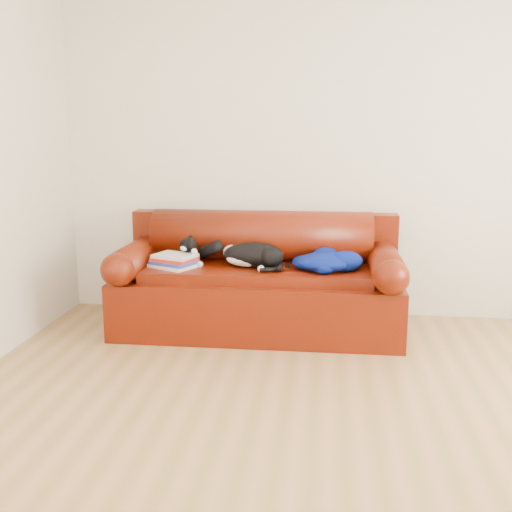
% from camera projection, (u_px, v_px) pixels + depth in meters
% --- Properties ---
extents(ground, '(4.50, 4.50, 0.00)m').
position_uv_depth(ground, '(344.00, 428.00, 3.04)').
color(ground, olive).
rests_on(ground, ground).
extents(room_shell, '(4.52, 4.02, 2.61)m').
position_uv_depth(room_shell, '(382.00, 89.00, 2.70)').
color(room_shell, beige).
rests_on(room_shell, ground).
extents(sofa_base, '(2.10, 0.90, 0.50)m').
position_uv_depth(sofa_base, '(258.00, 299.00, 4.52)').
color(sofa_base, '#3B0C02').
rests_on(sofa_base, ground).
extents(sofa_back, '(2.10, 1.01, 0.88)m').
position_uv_depth(sofa_back, '(262.00, 253.00, 4.69)').
color(sofa_back, '#3B0C02').
rests_on(sofa_back, ground).
extents(book_stack, '(0.38, 0.35, 0.10)m').
position_uv_depth(book_stack, '(174.00, 261.00, 4.39)').
color(book_stack, silver).
rests_on(book_stack, sofa_base).
extents(cat, '(0.60, 0.40, 0.23)m').
position_uv_depth(cat, '(252.00, 255.00, 4.39)').
color(cat, black).
rests_on(cat, sofa_base).
extents(blanket, '(0.57, 0.47, 0.15)m').
position_uv_depth(blanket, '(326.00, 261.00, 4.31)').
color(blanket, '#020A45').
rests_on(blanket, sofa_base).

